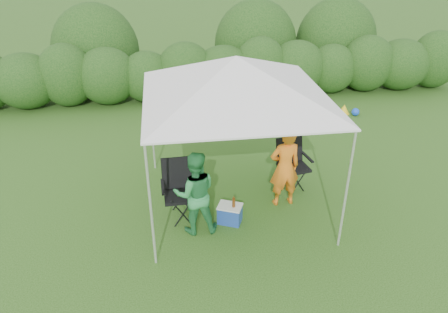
{
  "coord_description": "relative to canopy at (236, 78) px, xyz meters",
  "views": [
    {
      "loc": [
        -1.18,
        -6.34,
        4.77
      ],
      "look_at": [
        -0.22,
        0.4,
        1.05
      ],
      "focal_mm": 35.0,
      "sensor_mm": 36.0,
      "label": 1
    }
  ],
  "objects": [
    {
      "name": "hedge",
      "position": [
        0.1,
        5.5,
        -1.63
      ],
      "size": [
        16.03,
        1.53,
        1.8
      ],
      "color": "#264C18",
      "rests_on": "ground"
    },
    {
      "name": "bottle",
      "position": [
        -0.13,
        -0.67,
        -2.01
      ],
      "size": [
        0.06,
        0.06,
        0.21
      ],
      "primitive_type": "cylinder",
      "color": "#592D0C",
      "rests_on": "cooler"
    },
    {
      "name": "man",
      "position": [
        0.89,
        -0.18,
        -1.68
      ],
      "size": [
        0.61,
        0.43,
        1.56
      ],
      "primitive_type": "imported",
      "rotation": [
        0.0,
        0.0,
        3.24
      ],
      "color": "orange",
      "rests_on": "ground"
    },
    {
      "name": "canopy",
      "position": [
        0.0,
        0.0,
        0.0
      ],
      "size": [
        3.1,
        3.1,
        2.83
      ],
      "color": "silver",
      "rests_on": "ground"
    },
    {
      "name": "ground",
      "position": [
        0.0,
        -0.5,
        -2.46
      ],
      "size": [
        70.0,
        70.0,
        0.0
      ],
      "primitive_type": "plane",
      "color": "#325D1D"
    },
    {
      "name": "chair_right",
      "position": [
        1.23,
        0.46,
        -1.9
      ],
      "size": [
        0.69,
        0.65,
        0.99
      ],
      "rotation": [
        0.0,
        0.0,
        0.18
      ],
      "color": "black",
      "rests_on": "ground"
    },
    {
      "name": "lawn_toy",
      "position": [
        3.77,
        3.75,
        -2.34
      ],
      "size": [
        0.53,
        0.44,
        0.26
      ],
      "color": "yellow",
      "rests_on": "ground"
    },
    {
      "name": "chair_left",
      "position": [
        -1.02,
        -0.26,
        -1.85
      ],
      "size": [
        0.69,
        0.62,
        1.08
      ],
      "rotation": [
        0.0,
        0.0,
        0.03
      ],
      "color": "black",
      "rests_on": "ground"
    },
    {
      "name": "cooler",
      "position": [
        -0.19,
        -0.63,
        -2.29
      ],
      "size": [
        0.5,
        0.44,
        0.35
      ],
      "rotation": [
        0.0,
        0.0,
        -0.41
      ],
      "color": "#21459A",
      "rests_on": "ground"
    },
    {
      "name": "woman",
      "position": [
        -0.8,
        -0.76,
        -1.71
      ],
      "size": [
        0.74,
        0.58,
        1.51
      ],
      "primitive_type": "imported",
      "rotation": [
        0.0,
        0.0,
        3.15
      ],
      "color": "#2D8A48",
      "rests_on": "ground"
    }
  ]
}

